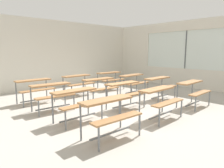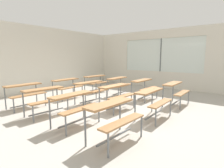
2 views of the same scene
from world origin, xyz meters
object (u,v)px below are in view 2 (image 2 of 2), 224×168
at_px(desk_bench_r2c1, 91,87).
at_px(desk_bench_r3c0, 25,90).
at_px(desk_bench_r0c1, 153,97).
at_px(desk_bench_r1c1, 117,91).
at_px(desk_bench_r0c2, 176,88).
at_px(desk_bench_r1c2, 144,85).
at_px(desk_bench_r3c1, 67,84).
at_px(desk_bench_r1c0, 75,102).
at_px(desk_bench_r2c2, 119,82).
at_px(desk_bench_r2c0, 45,95).
at_px(desk_bench_r3c2, 96,80).
at_px(desk_bench_r0c0, 114,113).

distance_m(desk_bench_r2c1, desk_bench_r3c0, 2.08).
relative_size(desk_bench_r0c1, desk_bench_r1c1, 1.00).
relative_size(desk_bench_r0c2, desk_bench_r1c2, 1.02).
bearing_deg(desk_bench_r0c1, desk_bench_r3c1, 88.20).
distance_m(desk_bench_r1c0, desk_bench_r2c2, 3.51).
xyz_separation_m(desk_bench_r2c0, desk_bench_r2c2, (3.34, -0.05, 0.00)).
bearing_deg(desk_bench_r1c0, desk_bench_r3c1, 55.29).
height_order(desk_bench_r0c1, desk_bench_r1c1, same).
height_order(desk_bench_r1c2, desk_bench_r2c2, same).
xyz_separation_m(desk_bench_r2c0, desk_bench_r3c0, (-0.01, 1.18, 0.00)).
bearing_deg(desk_bench_r2c2, desk_bench_r0c1, -128.41).
relative_size(desk_bench_r1c0, desk_bench_r3c1, 0.99).
relative_size(desk_bench_r1c2, desk_bench_r2c0, 0.98).
xyz_separation_m(desk_bench_r0c2, desk_bench_r3c2, (-0.01, 3.66, 0.00)).
distance_m(desk_bench_r0c0, desk_bench_r0c1, 1.65).
bearing_deg(desk_bench_r0c0, desk_bench_r0c1, 1.96).
height_order(desk_bench_r2c0, desk_bench_r2c2, same).
distance_m(desk_bench_r1c0, desk_bench_r1c2, 3.33).
relative_size(desk_bench_r1c0, desk_bench_r2c2, 0.99).
bearing_deg(desk_bench_r2c0, desk_bench_r3c1, 39.59).
relative_size(desk_bench_r0c1, desk_bench_r3c0, 1.00).
bearing_deg(desk_bench_r2c2, desk_bench_r2c0, 176.53).
distance_m(desk_bench_r0c2, desk_bench_r3c0, 4.90).
distance_m(desk_bench_r1c0, desk_bench_r3c1, 2.94).
bearing_deg(desk_bench_r1c1, desk_bench_r2c1, 90.65).
xyz_separation_m(desk_bench_r1c2, desk_bench_r2c1, (-1.68, 1.18, 0.00)).
bearing_deg(desk_bench_r0c2, desk_bench_r3c0, 130.53).
xyz_separation_m(desk_bench_r0c0, desk_bench_r1c2, (3.37, 1.19, 0.00)).
xyz_separation_m(desk_bench_r1c0, desk_bench_r2c0, (-0.02, 1.21, 0.00)).
bearing_deg(desk_bench_r1c2, desk_bench_r0c2, -92.60).
relative_size(desk_bench_r1c0, desk_bench_r2c0, 0.98).
height_order(desk_bench_r0c1, desk_bench_r3c0, same).
xyz_separation_m(desk_bench_r1c1, desk_bench_r2c1, (0.03, 1.16, 0.00)).
relative_size(desk_bench_r1c2, desk_bench_r2c1, 0.98).
relative_size(desk_bench_r0c2, desk_bench_r3c2, 0.99).
bearing_deg(desk_bench_r3c2, desk_bench_r3c0, -176.13).
bearing_deg(desk_bench_r0c2, desk_bench_r0c1, 177.30).
xyz_separation_m(desk_bench_r2c0, desk_bench_r2c1, (1.68, -0.04, 0.00)).
bearing_deg(desk_bench_r1c2, desk_bench_r1c1, 179.28).
height_order(desk_bench_r2c2, desk_bench_r3c0, same).
bearing_deg(desk_bench_r2c1, desk_bench_r3c1, 93.00).
xyz_separation_m(desk_bench_r1c0, desk_bench_r1c1, (1.63, 0.01, 0.00)).
distance_m(desk_bench_r2c0, desk_bench_r3c1, 2.07).
distance_m(desk_bench_r0c2, desk_bench_r2c0, 4.10).
xyz_separation_m(desk_bench_r0c0, desk_bench_r0c1, (1.65, -0.00, 0.00)).
bearing_deg(desk_bench_r0c2, desk_bench_r1c2, 85.53).
bearing_deg(desk_bench_r0c0, desk_bench_r3c0, 91.81).
distance_m(desk_bench_r1c2, desk_bench_r2c2, 1.17).
relative_size(desk_bench_r3c0, desk_bench_r3c1, 0.99).
bearing_deg(desk_bench_r3c2, desk_bench_r2c1, -138.74).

